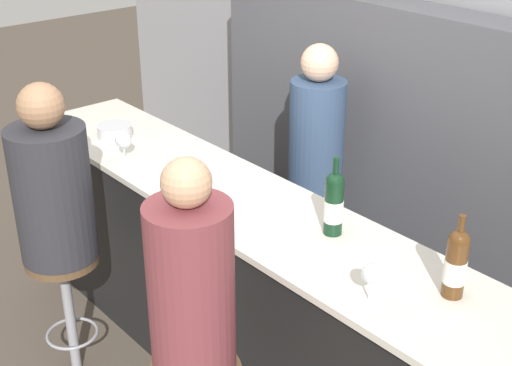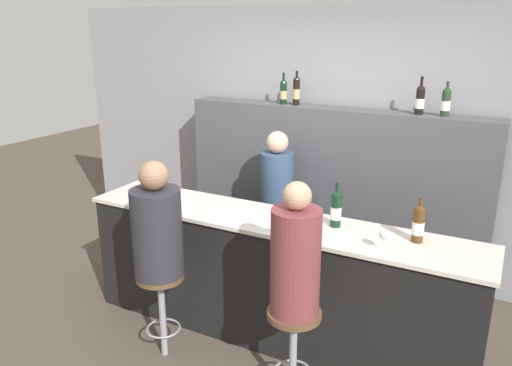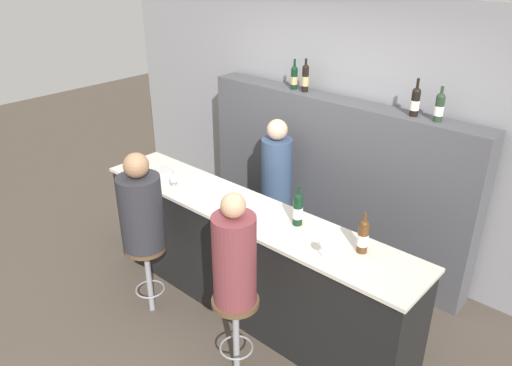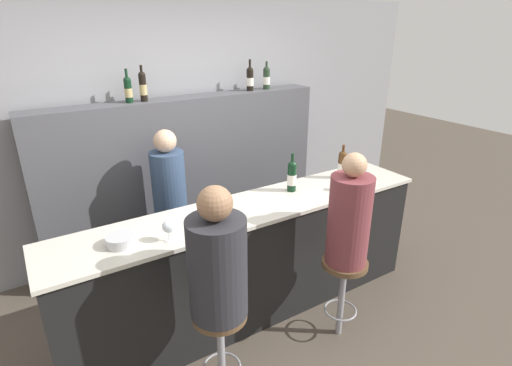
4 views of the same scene
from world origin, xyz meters
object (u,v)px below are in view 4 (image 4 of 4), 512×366
Objects in this scene: bar_stool_right at (343,278)px; bartender at (171,213)px; guest_seated_left at (217,262)px; wine_bottle_counter_0 at (292,176)px; metal_bowl at (120,241)px; wine_glass_0 at (168,227)px; wine_glass_1 at (348,179)px; wine_bottle_backbar_1 at (143,86)px; wine_bottle_backbar_3 at (266,78)px; bar_stool_left at (220,331)px; wine_bottle_counter_1 at (342,164)px; guest_seated_right at (349,217)px; wine_bottle_backbar_2 at (250,79)px; wine_bottle_backbar_0 at (128,89)px.

bar_stool_right is 1.67m from bartender.
wine_bottle_counter_0 is at bearing 33.20° from guest_seated_left.
metal_bowl is at bearing -126.86° from bartender.
wine_glass_1 is at bearing 0.00° from wine_glass_0.
wine_glass_0 reaches higher than metal_bowl.
wine_bottle_backbar_3 is (1.35, 0.00, -0.02)m from wine_bottle_backbar_1.
wine_bottle_backbar_3 is 0.20× the size of bartender.
wine_bottle_backbar_3 reaches higher than wine_glass_1.
bar_stool_left is at bearing 0.00° from guest_seated_left.
guest_seated_left is at bearing -156.97° from wine_bottle_counter_1.
wine_glass_0 is 1.27m from guest_seated_right.
wine_bottle_backbar_1 is 2.18m from guest_seated_right.
metal_bowl is 0.22× the size of guest_seated_left.
wine_bottle_backbar_1 is 1.01× the size of wine_bottle_backbar_2.
bartender is (0.15, -0.43, -1.10)m from wine_bottle_backbar_0.
guest_seated_right reaches higher than wine_glass_0.
wine_glass_1 is 0.22× the size of bar_stool_right.
metal_bowl is at bearing 126.21° from guest_seated_left.
wine_bottle_backbar_0 is 1.19m from bartender.
guest_seated_left is (0.00, 0.00, 0.52)m from bar_stool_left.
wine_bottle_counter_1 is 0.37× the size of guest_seated_right.
bar_stool_right is (1.06, 0.00, -0.52)m from guest_seated_left.
bartender is (0.37, 0.99, -0.41)m from wine_glass_0.
guest_seated_left is 0.99× the size of guest_seated_right.
wine_bottle_backbar_1 is 1.35m from wine_bottle_backbar_3.
wine_bottle_counter_0 is 1.44m from wine_bottle_backbar_3.
wine_bottle_backbar_1 reaches higher than wine_bottle_counter_1.
wine_bottle_counter_1 is at bearing -76.93° from wine_bottle_backbar_2.
wine_bottle_backbar_3 is 0.43× the size of bar_stool_right.
wine_bottle_counter_0 reaches higher than bar_stool_left.
wine_glass_0 is 0.21× the size of bar_stool_right.
guest_seated_right is 0.57× the size of bartender.
wine_glass_1 is at bearing -48.60° from wine_bottle_backbar_1.
bar_stool_left is at bearing -156.97° from wine_bottle_counter_1.
wine_glass_0 is at bearing -110.36° from bartender.
guest_seated_right is at bearing 0.00° from bar_stool_left.
metal_bowl is 1.58m from guest_seated_right.
guest_seated_right is (0.83, -1.87, -0.75)m from wine_bottle_backbar_1.
bartender is at bearing 80.51° from guest_seated_left.
wine_bottle_backbar_0 reaches higher than guest_seated_left.
wine_glass_0 is 0.74m from bar_stool_left.
wine_glass_1 reaches higher than bar_stool_right.
guest_seated_right is at bearing -105.55° from wine_bottle_backbar_3.
wine_bottle_counter_0 is 1.66m from wine_bottle_backbar_0.
wine_glass_0 is at bearing -98.72° from wine_bottle_backbar_0.
wine_bottle_counter_1 is 2.05m from wine_bottle_backbar_0.
wine_bottle_backbar_2 is 2.04m from guest_seated_right.
wine_glass_1 is at bearing -30.99° from wine_bottle_counter_0.
wine_bottle_backbar_0 reaches higher than wine_glass_1.
guest_seated_left is at bearing -126.24° from wine_bottle_backbar_2.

